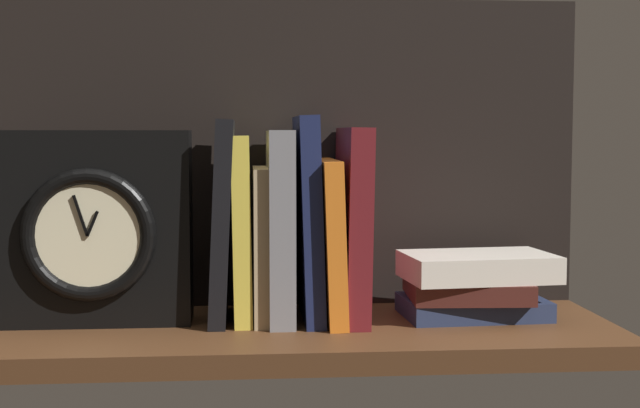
# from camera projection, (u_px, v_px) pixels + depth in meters

# --- Properties ---
(ground_plane) EXTENTS (0.76, 0.27, 0.03)m
(ground_plane) POSITION_uv_depth(u_px,v_px,m) (282.00, 336.00, 1.02)
(ground_plane) COLOR #4C2D19
(back_panel) EXTENTS (0.76, 0.01, 0.39)m
(back_panel) POSITION_uv_depth(u_px,v_px,m) (277.00, 153.00, 1.13)
(back_panel) COLOR black
(back_panel) RESTS_ON ground_plane
(book_black_skeptic) EXTENTS (0.03, 0.13, 0.23)m
(book_black_skeptic) POSITION_uv_depth(u_px,v_px,m) (222.00, 221.00, 1.04)
(book_black_skeptic) COLOR black
(book_black_skeptic) RESTS_ON ground_plane
(book_yellow_seinlanguage) EXTENTS (0.02, 0.12, 0.21)m
(book_yellow_seinlanguage) POSITION_uv_depth(u_px,v_px,m) (242.00, 228.00, 1.04)
(book_yellow_seinlanguage) COLOR gold
(book_yellow_seinlanguage) RESTS_ON ground_plane
(book_tan_shortstories) EXTENTS (0.02, 0.13, 0.18)m
(book_tan_shortstories) POSITION_uv_depth(u_px,v_px,m) (261.00, 244.00, 1.04)
(book_tan_shortstories) COLOR tan
(book_tan_shortstories) RESTS_ON ground_plane
(book_gray_chess) EXTENTS (0.03, 0.15, 0.22)m
(book_gray_chess) POSITION_uv_depth(u_px,v_px,m) (284.00, 225.00, 1.04)
(book_gray_chess) COLOR gray
(book_gray_chess) RESTS_ON ground_plane
(book_navy_bierce) EXTENTS (0.03, 0.15, 0.24)m
(book_navy_bierce) POSITION_uv_depth(u_px,v_px,m) (309.00, 218.00, 1.04)
(book_navy_bierce) COLOR #192147
(book_navy_bierce) RESTS_ON ground_plane
(book_orange_pandolfini) EXTENTS (0.03, 0.17, 0.19)m
(book_orange_pandolfini) POSITION_uv_depth(u_px,v_px,m) (330.00, 239.00, 1.05)
(book_orange_pandolfini) COLOR orange
(book_orange_pandolfini) RESTS_ON ground_plane
(book_maroon_dawkins) EXTENTS (0.03, 0.16, 0.22)m
(book_maroon_dawkins) POSITION_uv_depth(u_px,v_px,m) (353.00, 223.00, 1.05)
(book_maroon_dawkins) COLOR maroon
(book_maroon_dawkins) RESTS_ON ground_plane
(framed_clock) EXTENTS (0.22, 0.07, 0.22)m
(framed_clock) POSITION_uv_depth(u_px,v_px,m) (93.00, 229.00, 1.01)
(framed_clock) COLOR black
(framed_clock) RESTS_ON ground_plane
(book_stack_side) EXTENTS (0.18, 0.14, 0.08)m
(book_stack_side) POSITION_uv_depth(u_px,v_px,m) (473.00, 285.00, 1.06)
(book_stack_side) COLOR #232D4C
(book_stack_side) RESTS_ON ground_plane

